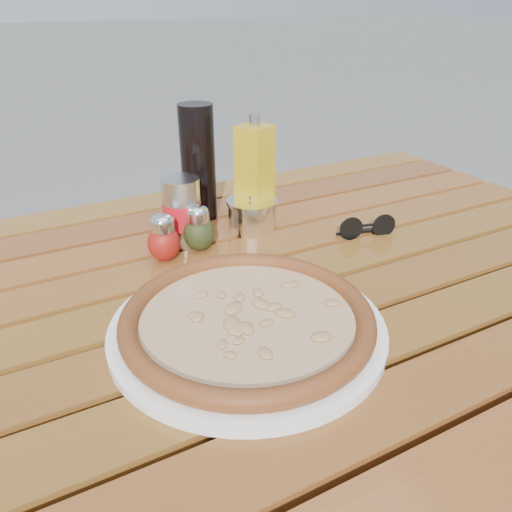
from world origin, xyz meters
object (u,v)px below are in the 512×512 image
plate (248,328)px  oregano_shaker (199,229)px  sunglasses (367,228)px  soda_can (182,212)px  olive_oil_cruet (255,176)px  table (262,318)px  dark_bottle (198,163)px  parmesan_tin (252,214)px  pizza (247,318)px  pepper_shaker (163,239)px

plate → oregano_shaker: oregano_shaker is taller
oregano_shaker → sunglasses: oregano_shaker is taller
soda_can → olive_oil_cruet: bearing=4.7°
table → dark_bottle: (0.01, 0.28, 0.19)m
soda_can → parmesan_tin: size_ratio=1.15×
parmesan_tin → pizza: bearing=-118.9°
pizza → table: bearing=53.7°
pepper_shaker → dark_bottle: (0.12, 0.15, 0.07)m
pepper_shaker → soda_can: soda_can is taller
oregano_shaker → sunglasses: 0.31m
table → parmesan_tin: bearing=66.9°
plate → parmesan_tin: parmesan_tin is taller
pepper_shaker → sunglasses: (0.36, -0.09, -0.02)m
plate → parmesan_tin: bearing=61.1°
pepper_shaker → sunglasses: pepper_shaker is taller
plate → sunglasses: (0.33, 0.16, 0.01)m
plate → oregano_shaker: 0.26m
soda_can → sunglasses: soda_can is taller
pepper_shaker → table: bearing=-49.7°
oregano_shaker → sunglasses: bearing=-17.6°
olive_oil_cruet → pizza: bearing=-119.6°
plate → pizza: bearing=-45.0°
oregano_shaker → olive_oil_cruet: 0.16m
plate → table: bearing=53.7°
plate → soda_can: bearing=85.4°
olive_oil_cruet → sunglasses: size_ratio=1.89×
oregano_shaker → sunglasses: (0.29, -0.09, -0.02)m
parmesan_tin → pepper_shaker: bearing=-168.2°
table → plate: plate is taller
sunglasses → dark_bottle: bearing=151.0°
oregano_shaker → parmesan_tin: (0.12, 0.03, -0.01)m
parmesan_tin → soda_can: bearing=177.1°
table → olive_oil_cruet: olive_oil_cruet is taller
plate → pizza: 0.02m
pepper_shaker → dark_bottle: 0.20m
table → pizza: bearing=-126.3°
pizza → pepper_shaker: 0.25m
pizza → olive_oil_cruet: bearing=60.4°
plate → parmesan_tin: (0.16, 0.29, 0.02)m
dark_bottle → sunglasses: size_ratio=1.98×
olive_oil_cruet → plate: bearing=-119.6°
sunglasses → parmesan_tin: bearing=159.9°
table → pepper_shaker: pepper_shaker is taller
pizza → soda_can: 0.30m
pepper_shaker → parmesan_tin: pepper_shaker is taller
parmesan_tin → sunglasses: 0.21m
soda_can → parmesan_tin: 0.14m
pepper_shaker → pizza: bearing=-83.6°
oregano_shaker → soda_can: size_ratio=0.68×
soda_can → sunglasses: bearing=-23.1°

